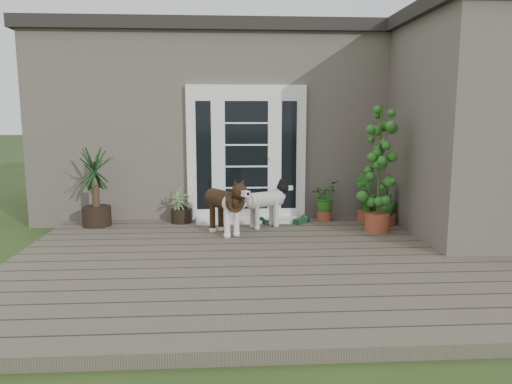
{
  "coord_description": "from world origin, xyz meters",
  "views": [
    {
      "loc": [
        -0.53,
        -5.19,
        1.81
      ],
      "look_at": [
        -0.1,
        1.75,
        0.7
      ],
      "focal_mm": 34.14,
      "sensor_mm": 36.0,
      "label": 1
    }
  ],
  "objects": [
    {
      "name": "house_main",
      "position": [
        0.0,
        4.65,
        1.55
      ],
      "size": [
        7.4,
        4.0,
        3.1
      ],
      "primitive_type": "cube",
      "color": "#665E54",
      "rests_on": "ground"
    },
    {
      "name": "herb_a",
      "position": [
        1.04,
        2.4,
        0.4
      ],
      "size": [
        0.62,
        0.62,
        0.57
      ],
      "primitive_type": "imported",
      "rotation": [
        0.0,
        0.0,
        0.97
      ],
      "color": "#235719",
      "rests_on": "deck"
    },
    {
      "name": "spider_plant",
      "position": [
        -1.24,
        2.4,
        0.41
      ],
      "size": [
        0.7,
        0.7,
        0.59
      ],
      "primitive_type": null,
      "rotation": [
        0.0,
        0.0,
        0.33
      ],
      "color": "#91AC69",
      "rests_on": "deck"
    },
    {
      "name": "sapling",
      "position": [
        1.66,
        1.61,
        1.06
      ],
      "size": [
        0.58,
        0.58,
        1.88
      ],
      "primitive_type": null,
      "rotation": [
        0.0,
        0.0,
        -0.05
      ],
      "color": "#1D4D16",
      "rests_on": "deck"
    },
    {
      "name": "clog_left",
      "position": [
        0.06,
        2.23,
        0.16
      ],
      "size": [
        0.24,
        0.29,
        0.08
      ],
      "primitive_type": null,
      "rotation": [
        0.0,
        0.0,
        0.53
      ],
      "color": "black",
      "rests_on": "deck"
    },
    {
      "name": "roof_wing",
      "position": [
        2.9,
        1.5,
        3.2
      ],
      "size": [
        1.8,
        2.6,
        0.2
      ],
      "primitive_type": "cube",
      "color": "#2D2826",
      "rests_on": "house_wing"
    },
    {
      "name": "deck",
      "position": [
        0.0,
        0.4,
        0.06
      ],
      "size": [
        6.2,
        4.6,
        0.12
      ],
      "primitive_type": "cube",
      "color": "#6B5B4C",
      "rests_on": "ground"
    },
    {
      "name": "door_step",
      "position": [
        -0.2,
        2.4,
        0.14
      ],
      "size": [
        1.6,
        0.4,
        0.05
      ],
      "primitive_type": "cube",
      "color": "white",
      "rests_on": "deck"
    },
    {
      "name": "roof_main",
      "position": [
        0.0,
        4.65,
        3.2
      ],
      "size": [
        7.6,
        4.2,
        0.2
      ],
      "primitive_type": "cube",
      "color": "#2D2826",
      "rests_on": "house_main"
    },
    {
      "name": "brindle_dog",
      "position": [
        -0.56,
        1.6,
        0.48
      ],
      "size": [
        0.78,
        0.92,
        0.72
      ],
      "primitive_type": null,
      "rotation": [
        0.0,
        0.0,
        3.72
      ],
      "color": "#3D2616",
      "rests_on": "deck"
    },
    {
      "name": "door_unit",
      "position": [
        -0.2,
        2.6,
        1.19
      ],
      "size": [
        1.9,
        0.14,
        2.15
      ],
      "primitive_type": "cube",
      "color": "white",
      "rests_on": "deck"
    },
    {
      "name": "white_dog",
      "position": [
        0.05,
        1.99,
        0.43
      ],
      "size": [
        0.81,
        0.64,
        0.62
      ],
      "primitive_type": null,
      "rotation": [
        0.0,
        0.0,
        -1.07
      ],
      "color": "white",
      "rests_on": "deck"
    },
    {
      "name": "herb_b",
      "position": [
        1.71,
        2.38,
        0.39
      ],
      "size": [
        0.5,
        0.5,
        0.54
      ],
      "primitive_type": "imported",
      "rotation": [
        0.0,
        0.0,
        2.49
      ],
      "color": "#1F5919",
      "rests_on": "deck"
    },
    {
      "name": "clog_right",
      "position": [
        0.64,
        2.22,
        0.17
      ],
      "size": [
        0.35,
        0.36,
        0.1
      ],
      "primitive_type": null,
      "rotation": [
        0.0,
        0.0,
        -0.75
      ],
      "color": "#163920",
      "rests_on": "deck"
    },
    {
      "name": "yucca",
      "position": [
        -2.51,
        2.25,
        0.71
      ],
      "size": [
        1.07,
        1.07,
        1.18
      ],
      "primitive_type": null,
      "rotation": [
        0.0,
        0.0,
        -0.39
      ],
      "color": "black",
      "rests_on": "deck"
    },
    {
      "name": "house_wing",
      "position": [
        2.9,
        1.5,
        1.55
      ],
      "size": [
        1.6,
        2.4,
        3.1
      ],
      "primitive_type": "cube",
      "color": "#665E54",
      "rests_on": "ground"
    },
    {
      "name": "herb_c",
      "position": [
        1.94,
        2.05,
        0.38
      ],
      "size": [
        0.4,
        0.4,
        0.52
      ],
      "primitive_type": "imported",
      "rotation": [
        0.0,
        0.0,
        4.49
      ],
      "color": "#224C15",
      "rests_on": "deck"
    }
  ]
}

